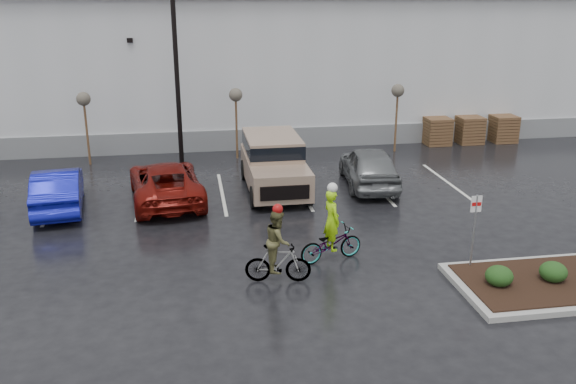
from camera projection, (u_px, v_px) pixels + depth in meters
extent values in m
plane|color=black|center=(336.00, 284.00, 15.94)|extent=(120.00, 120.00, 0.00)
cube|color=silver|center=(249.00, 59.00, 35.43)|extent=(60.00, 15.00, 7.00)
cube|color=slate|center=(266.00, 139.00, 29.31)|extent=(60.00, 0.12, 1.00)
cube|color=#223D19|center=(224.00, 38.00, 57.11)|extent=(80.00, 25.00, 6.00)
cylinder|color=black|center=(176.00, 62.00, 25.13)|extent=(0.20, 0.20, 9.00)
cylinder|color=#522E20|center=(87.00, 133.00, 26.43)|extent=(0.10, 0.10, 2.80)
sphere|color=#524D42|center=(83.00, 99.00, 25.96)|extent=(0.60, 0.60, 0.60)
cylinder|color=#522E20|center=(237.00, 128.00, 27.43)|extent=(0.10, 0.10, 2.80)
sphere|color=#524D42|center=(236.00, 95.00, 26.96)|extent=(0.60, 0.60, 0.60)
cylinder|color=#522E20|center=(396.00, 122.00, 28.59)|extent=(0.10, 0.10, 2.80)
sphere|color=#524D42|center=(398.00, 90.00, 28.11)|extent=(0.60, 0.60, 0.60)
cube|color=#522E20|center=(437.00, 131.00, 30.14)|extent=(1.20, 1.20, 1.35)
cube|color=#522E20|center=(469.00, 130.00, 30.40)|extent=(1.20, 1.20, 1.35)
cube|color=#522E20|center=(503.00, 129.00, 30.68)|extent=(1.20, 1.20, 1.35)
ellipsoid|color=#143512|center=(499.00, 276.00, 15.49)|extent=(0.70, 0.70, 0.52)
ellipsoid|color=#143512|center=(553.00, 272.00, 15.72)|extent=(0.70, 0.70, 0.52)
cylinder|color=gray|center=(473.00, 234.00, 16.36)|extent=(0.05, 0.05, 2.20)
cube|color=white|center=(476.00, 204.00, 16.10)|extent=(0.30, 0.02, 0.45)
cube|color=red|center=(477.00, 204.00, 16.09)|extent=(0.26, 0.02, 0.10)
imported|color=#0D1193|center=(58.00, 189.00, 21.21)|extent=(2.11, 4.59, 1.46)
imported|color=#690E09|center=(166.00, 182.00, 22.01)|extent=(2.98, 5.44, 1.44)
imported|color=slate|center=(369.00, 166.00, 23.73)|extent=(2.34, 4.80, 1.58)
imported|color=#3F3F44|center=(331.00, 244.00, 17.22)|extent=(2.02, 1.16, 1.00)
imported|color=#92DA0C|center=(332.00, 220.00, 16.99)|extent=(0.58, 0.73, 1.75)
sphere|color=silver|center=(332.00, 188.00, 16.69)|extent=(0.29, 0.29, 0.29)
imported|color=#3F3F44|center=(278.00, 263.00, 15.95)|extent=(1.73, 0.76, 1.05)
imported|color=brown|center=(278.00, 240.00, 15.74)|extent=(0.57, 0.86, 1.65)
sphere|color=#990C0C|center=(278.00, 209.00, 15.47)|extent=(0.27, 0.27, 0.27)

